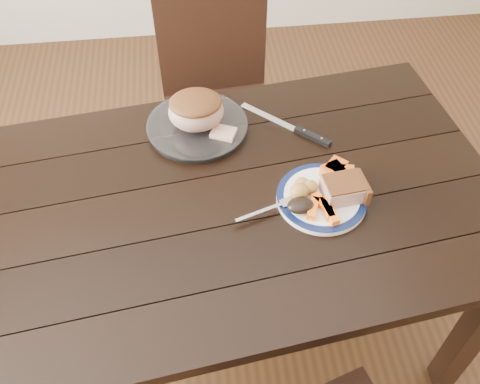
{
  "coord_description": "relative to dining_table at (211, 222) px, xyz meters",
  "views": [
    {
      "loc": [
        -0.03,
        -0.93,
        1.86
      ],
      "look_at": [
        0.08,
        -0.02,
        0.8
      ],
      "focal_mm": 40.0,
      "sensor_mm": 36.0,
      "label": 1
    }
  ],
  "objects": [
    {
      "name": "carrot_batons",
      "position": [
        0.29,
        -0.08,
        0.12
      ],
      "size": [
        0.08,
        0.11,
        0.02
      ],
      "color": "orange",
      "rests_on": "dinner_plate"
    },
    {
      "name": "dinner_plate",
      "position": [
        0.3,
        -0.03,
        0.1
      ],
      "size": [
        0.24,
        0.24,
        0.02
      ],
      "primitive_type": "cylinder",
      "color": "white",
      "rests_on": "dining_table"
    },
    {
      "name": "cut_slice",
      "position": [
        0.06,
        0.24,
        0.12
      ],
      "size": [
        0.09,
        0.08,
        0.02
      ],
      "primitive_type": "cube",
      "rotation": [
        0.0,
        0.0,
        -0.43
      ],
      "color": "tan",
      "rests_on": "serving_platter"
    },
    {
      "name": "pumpkin_wedges",
      "position": [
        0.35,
        0.03,
        0.13
      ],
      "size": [
        0.09,
        0.09,
        0.04
      ],
      "color": "orange",
      "rests_on": "dinner_plate"
    },
    {
      "name": "fork",
      "position": [
        0.16,
        -0.06,
        0.11
      ],
      "size": [
        0.17,
        0.07,
        0.0
      ],
      "rotation": [
        0.0,
        0.0,
        0.32
      ],
      "color": "silver",
      "rests_on": "dinner_plate"
    },
    {
      "name": "roasted_potatoes",
      "position": [
        0.25,
        -0.02,
        0.13
      ],
      "size": [
        0.08,
        0.07,
        0.04
      ],
      "color": "gold",
      "rests_on": "dinner_plate"
    },
    {
      "name": "dining_table",
      "position": [
        0.0,
        0.0,
        0.0
      ],
      "size": [
        1.7,
        1.1,
        0.75
      ],
      "rotation": [
        0.0,
        0.0,
        0.13
      ],
      "color": "black",
      "rests_on": "ground"
    },
    {
      "name": "roast_joint",
      "position": [
        -0.01,
        0.29,
        0.16
      ],
      "size": [
        0.17,
        0.14,
        0.11
      ],
      "primitive_type": "ellipsoid",
      "color": "tan",
      "rests_on": "serving_platter"
    },
    {
      "name": "plate_rim",
      "position": [
        0.3,
        -0.03,
        0.11
      ],
      "size": [
        0.24,
        0.24,
        0.02
      ],
      "primitive_type": "torus",
      "color": "#0C163C",
      "rests_on": "dinner_plate"
    },
    {
      "name": "carving_knife",
      "position": [
        0.3,
        0.24,
        0.1
      ],
      "size": [
        0.25,
        0.23,
        0.01
      ],
      "rotation": [
        0.0,
        0.0,
        -0.75
      ],
      "color": "silver",
      "rests_on": "dining_table"
    },
    {
      "name": "ground",
      "position": [
        0.0,
        0.0,
        -0.66
      ],
      "size": [
        4.0,
        4.0,
        0.0
      ],
      "primitive_type": "plane",
      "color": "#472B16",
      "rests_on": "ground"
    },
    {
      "name": "dark_mushroom",
      "position": [
        0.23,
        -0.07,
        0.13
      ],
      "size": [
        0.07,
        0.05,
        0.03
      ],
      "primitive_type": "ellipsoid",
      "color": "black",
      "rests_on": "dinner_plate"
    },
    {
      "name": "serving_platter",
      "position": [
        -0.01,
        0.29,
        0.1
      ],
      "size": [
        0.3,
        0.3,
        0.02
      ],
      "primitive_type": "cylinder",
      "color": "white",
      "rests_on": "dining_table"
    },
    {
      "name": "chair_far",
      "position": [
        0.09,
        0.74,
        -0.13
      ],
      "size": [
        0.46,
        0.47,
        0.93
      ],
      "rotation": [
        0.0,
        0.0,
        3.25
      ],
      "color": "black",
      "rests_on": "ground"
    },
    {
      "name": "pork_slice",
      "position": [
        0.35,
        -0.04,
        0.14
      ],
      "size": [
        0.12,
        0.1,
        0.05
      ],
      "primitive_type": "cube",
      "rotation": [
        0.0,
        0.0,
        0.11
      ],
      "color": "tan",
      "rests_on": "dinner_plate"
    }
  ]
}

